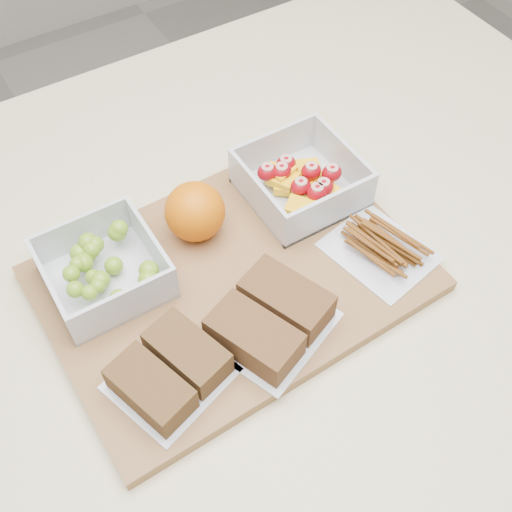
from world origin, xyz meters
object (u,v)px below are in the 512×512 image
object	(u,v)px
orange	(195,212)
sandwich_bag_center	(270,319)
sandwich_bag_left	(170,371)
grape_container	(104,268)
cutting_board	(233,279)
fruit_container	(301,182)
pretzel_bag	(381,246)

from	to	relation	value
orange	sandwich_bag_center	size ratio (longest dim) A/B	0.45
sandwich_bag_center	sandwich_bag_left	bearing A→B (deg)	179.05
grape_container	sandwich_bag_center	bearing A→B (deg)	-50.62
cutting_board	sandwich_bag_center	distance (m)	0.09
sandwich_bag_center	cutting_board	bearing A→B (deg)	89.15
orange	sandwich_bag_left	xyz separation A→B (m)	(-0.12, -0.16, -0.02)
fruit_container	sandwich_bag_left	world-z (taller)	fruit_container
cutting_board	grape_container	size ratio (longest dim) A/B	3.37
pretzel_bag	cutting_board	bearing A→B (deg)	159.12
grape_container	orange	xyz separation A→B (m)	(0.12, 0.01, 0.01)
sandwich_bag_left	orange	bearing A→B (deg)	53.95
sandwich_bag_left	pretzel_bag	world-z (taller)	sandwich_bag_left
orange	pretzel_bag	xyz separation A→B (m)	(0.17, -0.14, -0.02)
fruit_container	sandwich_bag_left	xyz separation A→B (m)	(-0.26, -0.15, -0.00)
sandwich_bag_center	pretzel_bag	bearing A→B (deg)	6.95
orange	sandwich_bag_center	bearing A→B (deg)	-89.03
pretzel_bag	fruit_container	bearing A→B (deg)	102.18
cutting_board	fruit_container	distance (m)	0.15
cutting_board	pretzel_bag	bearing A→B (deg)	-22.58
cutting_board	orange	xyz separation A→B (m)	(-0.00, 0.08, 0.04)
orange	pretzel_bag	bearing A→B (deg)	-40.08
cutting_board	sandwich_bag_left	size ratio (longest dim) A/B	3.03
cutting_board	grape_container	xyz separation A→B (m)	(-0.13, 0.07, 0.03)
grape_container	pretzel_bag	world-z (taller)	grape_container
fruit_container	pretzel_bag	world-z (taller)	fruit_container
cutting_board	pretzel_bag	distance (m)	0.18
grape_container	pretzel_bag	distance (m)	0.32
grape_container	orange	bearing A→B (deg)	4.82
orange	sandwich_bag_center	distance (m)	0.16
sandwich_bag_left	pretzel_bag	distance (m)	0.28
grape_container	pretzel_bag	size ratio (longest dim) A/B	0.92
cutting_board	fruit_container	xyz separation A→B (m)	(0.14, 0.06, 0.03)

